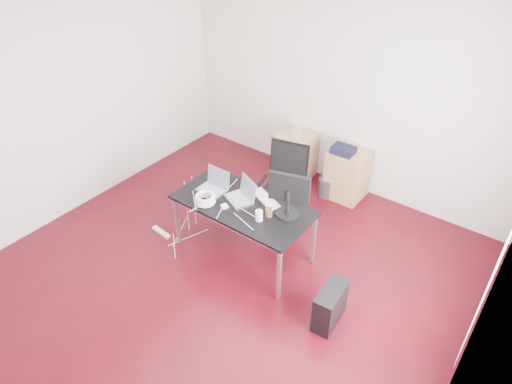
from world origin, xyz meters
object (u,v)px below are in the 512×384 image
Objects in this scene: filing_cabinet_right at (348,174)px; desk at (243,207)px; office_chair at (284,183)px; filing_cabinet_left at (296,155)px; pc_tower at (330,306)px.

desk is at bearing -103.06° from filing_cabinet_right.
office_chair reaches higher than desk.
desk is at bearing -106.56° from office_chair.
office_chair is 1.13m from filing_cabinet_right.
desk is 1.48× the size of office_chair.
office_chair is 1.54× the size of filing_cabinet_left.
office_chair is at bearing -65.25° from filing_cabinet_left.
filing_cabinet_left is 2.77m from pc_tower.
office_chair is at bearing 87.14° from desk.
filing_cabinet_left is (-0.48, 1.03, -0.26)m from office_chair.
pc_tower is at bearing -12.56° from desk.
filing_cabinet_right is (0.42, 1.82, -0.33)m from desk.
filing_cabinet_left and filing_cabinet_right have the same top height.
office_chair reaches higher than filing_cabinet_right.
office_chair reaches higher than filing_cabinet_left.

